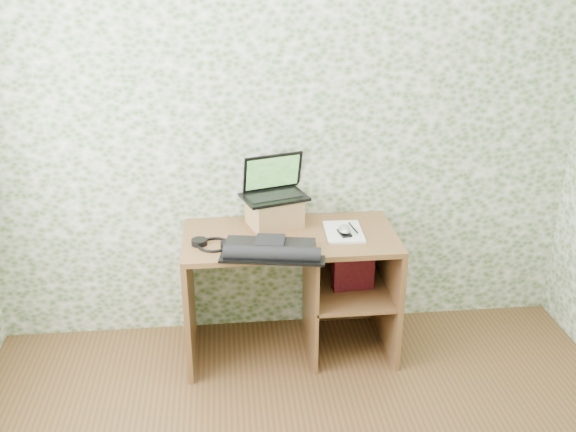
{
  "coord_description": "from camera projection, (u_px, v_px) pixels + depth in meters",
  "views": [
    {
      "loc": [
        -0.35,
        -1.82,
        2.25
      ],
      "look_at": [
        -0.02,
        1.39,
        0.89
      ],
      "focal_mm": 40.0,
      "sensor_mm": 36.0,
      "label": 1
    }
  ],
  "objects": [
    {
      "name": "notepad",
      "position": [
        344.0,
        232.0,
        3.63
      ],
      "size": [
        0.22,
        0.3,
        0.01
      ],
      "primitive_type": "cube",
      "rotation": [
        0.0,
        0.0,
        -0.04
      ],
      "color": "silver",
      "rests_on": "desk"
    },
    {
      "name": "wall_back",
      "position": [
        284.0,
        126.0,
        3.67
      ],
      "size": [
        3.5,
        0.0,
        3.5
      ],
      "primitive_type": "plane",
      "rotation": [
        1.57,
        0.0,
        0.0
      ],
      "color": "white",
      "rests_on": "ground"
    },
    {
      "name": "keyboard",
      "position": [
        271.0,
        250.0,
        3.37
      ],
      "size": [
        0.56,
        0.36,
        0.08
      ],
      "rotation": [
        0.0,
        0.0,
        -0.18
      ],
      "color": "black",
      "rests_on": "desk"
    },
    {
      "name": "headphones",
      "position": [
        214.0,
        244.0,
        3.47
      ],
      "size": [
        0.25,
        0.23,
        0.03
      ],
      "rotation": [
        0.0,
        0.0,
        -0.32
      ],
      "color": "black",
      "rests_on": "desk"
    },
    {
      "name": "red_box",
      "position": [
        353.0,
        266.0,
        3.72
      ],
      "size": [
        0.24,
        0.1,
        0.29
      ],
      "primitive_type": "cube",
      "rotation": [
        0.0,
        0.0,
        0.08
      ],
      "color": "maroon",
      "rests_on": "desk"
    },
    {
      "name": "riser",
      "position": [
        274.0,
        212.0,
        3.7
      ],
      "size": [
        0.34,
        0.31,
        0.17
      ],
      "primitive_type": "cube",
      "rotation": [
        0.0,
        0.0,
        0.3
      ],
      "color": "#9F6C47",
      "rests_on": "desk"
    },
    {
      "name": "pen",
      "position": [
        353.0,
        228.0,
        3.65
      ],
      "size": [
        0.03,
        0.15,
        0.01
      ],
      "primitive_type": "cylinder",
      "rotation": [
        1.57,
        0.0,
        0.15
      ],
      "color": "black",
      "rests_on": "notepad"
    },
    {
      "name": "mouse",
      "position": [
        345.0,
        231.0,
        3.58
      ],
      "size": [
        0.08,
        0.12,
        0.04
      ],
      "primitive_type": "ellipsoid",
      "rotation": [
        0.0,
        0.0,
        0.15
      ],
      "color": "#BBBBBE",
      "rests_on": "notepad"
    },
    {
      "name": "desk",
      "position": [
        303.0,
        274.0,
        3.74
      ],
      "size": [
        1.2,
        0.6,
        0.75
      ],
      "color": "brown",
      "rests_on": "floor"
    },
    {
      "name": "laptop",
      "position": [
        274.0,
        187.0,
        3.68
      ],
      "size": [
        0.41,
        0.35,
        0.24
      ],
      "rotation": [
        0.0,
        0.0,
        0.3
      ],
      "color": "black",
      "rests_on": "riser"
    }
  ]
}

